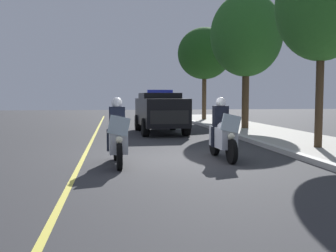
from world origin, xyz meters
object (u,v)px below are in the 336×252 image
(police_motorcycle_lead_right, at_px, (223,134))
(police_motorcycle_lead_left, at_px, (118,137))
(police_suv, at_px, (160,111))
(tree_far_back, at_px, (246,35))
(tree_mid_block, at_px, (322,5))
(tree_behind_suv, at_px, (204,54))

(police_motorcycle_lead_right, bearing_deg, police_motorcycle_lead_left, -80.90)
(police_motorcycle_lead_left, height_order, police_suv, police_suv)
(police_suv, relative_size, tree_far_back, 0.72)
(tree_mid_block, relative_size, tree_behind_suv, 0.97)
(tree_mid_block, bearing_deg, police_motorcycle_lead_right, -69.37)
(police_motorcycle_lead_left, relative_size, police_motorcycle_lead_right, 1.00)
(police_motorcycle_lead_left, relative_size, tree_far_back, 0.31)
(tree_mid_block, relative_size, tree_far_back, 0.91)
(tree_behind_suv, bearing_deg, tree_far_back, 3.01)
(tree_far_back, distance_m, tree_behind_suv, 7.66)
(police_motorcycle_lead_right, relative_size, tree_behind_suv, 0.33)
(police_motorcycle_lead_left, relative_size, tree_mid_block, 0.34)
(police_motorcycle_lead_left, xyz_separation_m, tree_behind_suv, (-17.24, 6.27, 4.04))
(police_motorcycle_lead_left, relative_size, tree_behind_suv, 0.33)
(police_suv, relative_size, tree_mid_block, 0.79)
(police_motorcycle_lead_right, height_order, police_suv, police_suv)
(police_suv, height_order, tree_behind_suv, tree_behind_suv)
(police_suv, distance_m, tree_behind_suv, 10.40)
(police_suv, distance_m, tree_mid_block, 8.70)
(tree_far_back, bearing_deg, police_motorcycle_lead_right, -22.52)
(tree_mid_block, distance_m, tree_behind_suv, 15.43)
(police_suv, bearing_deg, police_motorcycle_lead_left, -13.88)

